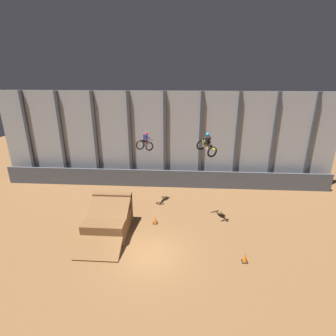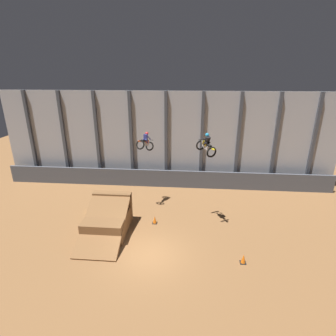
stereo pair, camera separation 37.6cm
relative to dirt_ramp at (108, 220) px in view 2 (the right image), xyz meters
The scene contains 9 objects.
ground_plane 4.16m from the dirt_ramp, 36.54° to the right, with size 60.00×60.00×0.00m, color brown.
arena_back_wall 10.18m from the dirt_ramp, 69.83° to the left, with size 32.00×0.40×9.00m.
lower_barrier 8.48m from the dirt_ramp, 67.29° to the left, with size 31.36×0.20×1.71m.
dirt_ramp is the anchor object (origin of this frame).
rider_bike_left_air 6.42m from the dirt_ramp, 61.95° to the left, with size 1.31×1.81×1.63m.
rider_bike_right_air 8.54m from the dirt_ramp, 12.50° to the left, with size 1.39×1.78×1.51m.
traffic_cone_near_ramp 9.29m from the dirt_ramp, 16.67° to the right, with size 0.36×0.36×0.58m.
traffic_cone_arena_edge 3.39m from the dirt_ramp, 20.78° to the left, with size 0.36×0.36×0.58m.
hay_bale_trackside 3.08m from the dirt_ramp, 129.67° to the left, with size 0.81×1.02×0.57m.
Camera 2 is at (2.28, -13.12, 10.57)m, focal length 28.00 mm.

